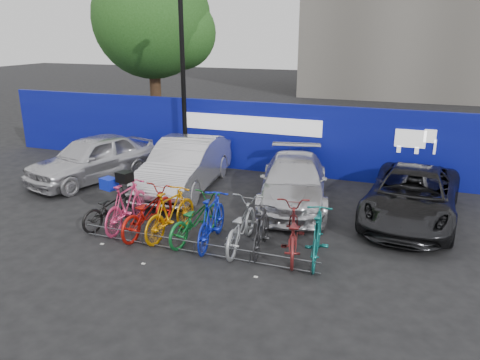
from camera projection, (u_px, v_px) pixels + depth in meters
The scene contains 21 objects.
ground at pixel (205, 243), 10.82m from camera, with size 100.00×100.00×0.00m, color black.
hoarding at pixel (278, 139), 15.81m from camera, with size 22.00×0.18×2.40m.
tree at pixel (157, 22), 20.51m from camera, with size 5.40×5.20×7.80m.
lamppost at pixel (183, 75), 15.71m from camera, with size 0.25×0.50×6.11m.
bike_rack at pixel (194, 247), 10.24m from camera, with size 5.60×0.03×0.30m.
car_0 at pixel (92, 158), 15.15m from camera, with size 1.75×4.36×1.48m, color silver.
car_1 at pixel (185, 165), 14.29m from camera, with size 1.64×4.69×1.55m, color silver.
car_2 at pixel (294, 181), 13.11m from camera, with size 1.83×4.51×1.31m, color silver.
car_3 at pixel (412, 196), 11.97m from camera, with size 2.17×4.70×1.31m, color black.
bike_0 at pixel (111, 207), 11.68m from camera, with size 0.63×1.82×0.96m, color black.
bike_1 at pixel (127, 205), 11.49m from camera, with size 0.56×1.99×1.20m, color #E33970.
bike_2 at pixel (147, 212), 11.20m from camera, with size 0.72×2.07×1.09m, color #AC120B.
bike_3 at pixel (170, 213), 11.00m from camera, with size 0.55×1.95×1.17m, color orange.
bike_4 at pixel (195, 219), 10.86m from camera, with size 0.69×1.97×1.04m, color #126A29.
bike_5 at pixel (212, 220), 10.58m from camera, with size 0.56×1.97×1.19m, color #0F21AE.
bike_6 at pixel (241, 225), 10.45m from camera, with size 0.71×2.05×1.08m, color #96999D.
bike_7 at pixel (261, 230), 10.27m from camera, with size 0.47×1.68×1.01m, color #252527.
bike_8 at pixel (292, 231), 10.11m from camera, with size 0.73×2.08×1.09m, color maroon.
bike_9 at pixel (317, 236), 9.82m from camera, with size 0.53×1.89×1.14m, color #126562.
cargo_crate at pixel (109, 184), 11.49m from camera, with size 0.39×0.30×0.28m, color #0C20C5.
cargo_topcase at pixel (125, 177), 11.27m from camera, with size 0.34×0.30×0.25m, color black.
Camera 1 is at (4.19, -8.97, 4.68)m, focal length 35.00 mm.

